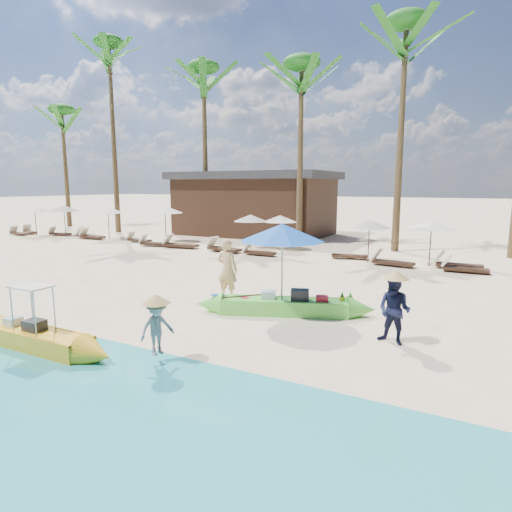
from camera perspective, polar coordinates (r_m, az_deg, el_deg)
The scene contains 36 objects.
ground at distance 11.34m, azimuth -5.99°, elevation -8.09°, with size 240.00×240.00×0.00m, color #FEE4BC.
wet_sand_strip at distance 7.99m, azimuth -27.27°, elevation -16.84°, with size 240.00×4.50×0.01m, color tan.
green_canoe at distance 11.50m, azimuth 3.74°, elevation -6.61°, with size 5.11×2.23×0.68m.
yellow_canoe at distance 10.45m, azimuth -27.98°, elevation -9.44°, with size 5.21×0.72×1.35m.
tourist at distance 12.79m, azimuth -3.84°, elevation -1.80°, with size 0.67×0.44×1.84m, color #DDAB77.
vendor_green at distance 9.72m, azimuth 17.96°, elevation -6.90°, with size 0.73×0.57×1.49m, color black.
vendor_yellow at distance 8.50m, azimuth -13.08°, elevation -9.25°, with size 0.69×0.40×1.07m, color gray.
blue_umbrella at distance 11.24m, azimuth 3.53°, elevation 3.14°, with size 2.24×2.24×2.41m.
resort_parasol_0 at distance 32.96m, azimuth -27.43°, elevation 5.70°, with size 2.02×2.02×2.08m.
lounger_0_left at distance 34.40m, azimuth -27.97°, elevation 2.95°, with size 1.78×1.07×0.58m.
lounger_0_right at distance 33.70m, azimuth -29.09°, elevation 2.74°, with size 1.69×0.61×0.57m.
resort_parasol_1 at distance 32.18m, azimuth -24.25°, elevation 5.82°, with size 1.99×1.99×2.05m.
lounger_1_left at distance 32.21m, azimuth -24.79°, elevation 2.80°, with size 1.67×0.71×0.55m.
lounger_1_right at distance 29.33m, azimuth -21.12°, elevation 2.52°, with size 1.84×0.62×0.62m.
resort_parasol_2 at distance 28.79m, azimuth -19.16°, elevation 5.82°, with size 2.00×2.00×2.06m.
lounger_2_left at distance 29.88m, azimuth -21.53°, elevation 2.63°, with size 1.93×0.69×0.65m.
resort_parasol_3 at distance 26.18m, azimuth -12.04°, elevation 6.08°, with size 2.13×2.13×2.20m.
lounger_3_left at distance 26.77m, azimuth -15.47°, elevation 2.16°, with size 1.65×0.52×0.56m.
lounger_3_right at distance 24.83m, azimuth -13.53°, elevation 1.74°, with size 1.85×0.98×0.60m.
resort_parasol_4 at distance 22.75m, azimuth -0.73°, elevation 5.08°, with size 1.82×1.82×1.87m.
lounger_4_left at distance 23.80m, azimuth -10.21°, elevation 1.58°, with size 2.04×0.88×0.67m.
lounger_4_right at distance 22.14m, azimuth -4.53°, elevation 1.12°, with size 2.04×0.89×0.67m.
resort_parasol_5 at distance 22.66m, azimuth 3.24°, elevation 5.00°, with size 1.79×1.79×1.85m.
lounger_5_left at distance 20.96m, azimuth 0.24°, elevation 0.58°, with size 1.65×0.53×0.56m.
resort_parasol_6 at distance 19.55m, azimuth 14.89°, elevation 4.16°, with size 1.85×1.85×1.91m.
lounger_6_left at distance 20.44m, azimuth 12.00°, elevation 0.17°, with size 1.77×0.84×0.58m.
lounger_6_right at distance 19.09m, azimuth 17.46°, elevation -0.67°, with size 1.85×0.78×0.61m.
resort_parasol_7 at distance 19.37m, azimuth 22.37°, elevation 3.90°, with size 1.92×1.92×1.97m.
lounger_7_left at distance 19.40m, azimuth 25.10°, elevation -0.95°, with size 1.88×0.63×0.63m.
lounger_7_right at distance 18.71m, azimuth 25.83°, elevation -1.41°, with size 1.74×0.58×0.59m.
palm_0 at distance 39.51m, azimuth -24.38°, elevation 15.44°, with size 2.08×2.08×9.90m.
palm_1 at distance 33.83m, azimuth -18.85°, elevation 21.59°, with size 2.08×2.08×13.60m.
palm_2 at distance 29.72m, azimuth -6.96°, elevation 20.55°, with size 2.08×2.08×11.33m.
palm_3 at distance 25.60m, azimuth 6.06°, elevation 21.02°, with size 2.08×2.08×10.52m.
palm_4 at distance 24.08m, azimuth 19.21°, elevation 23.46°, with size 2.08×2.08×11.70m.
pavilion_west at distance 29.99m, azimuth -0.15°, elevation 7.09°, with size 10.80×6.60×4.30m.
Camera 1 is at (6.05, -8.96, 3.40)m, focal length 30.00 mm.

